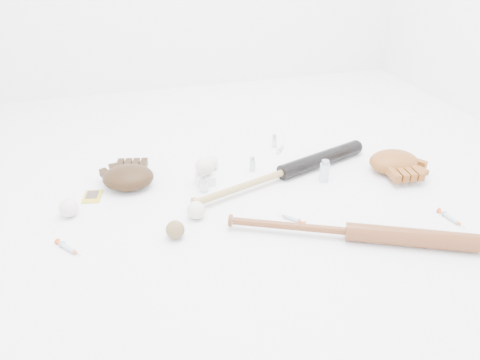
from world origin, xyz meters
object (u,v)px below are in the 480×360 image
object	(u,v)px
bat_dark	(283,172)
pedestal	(205,179)
bat_wood	(348,231)
glove_dark	(128,177)

from	to	relation	value
bat_dark	pedestal	world-z (taller)	bat_dark
bat_wood	glove_dark	world-z (taller)	glove_dark
bat_dark	bat_wood	size ratio (longest dim) A/B	1.04
glove_dark	bat_dark	bearing A→B (deg)	2.23
bat_wood	glove_dark	xyz separation A→B (m)	(-0.73, 0.60, 0.01)
glove_dark	pedestal	world-z (taller)	glove_dark
pedestal	bat_dark	bearing A→B (deg)	-10.36
bat_wood	pedestal	bearing A→B (deg)	152.35
glove_dark	pedestal	bearing A→B (deg)	2.07
bat_dark	glove_dark	world-z (taller)	glove_dark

